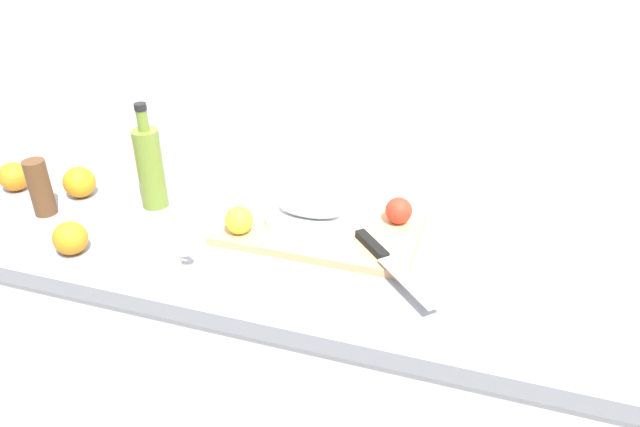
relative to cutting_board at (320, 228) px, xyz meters
name	(u,v)px	position (x,y,z in m)	size (l,w,h in m)	color
back_wall	(367,52)	(0.03, 0.28, 0.34)	(3.20, 0.05, 2.50)	silver
kitchen_counter	(326,385)	(0.03, -0.04, -0.46)	(2.00, 0.60, 0.90)	white
cutting_board	(320,228)	(0.00, 0.00, 0.00)	(0.45, 0.26, 0.02)	tan
white_plate	(310,218)	(-0.03, 0.01, 0.02)	(0.21, 0.21, 0.01)	white
fish_fillet	(310,208)	(-0.03, 0.01, 0.04)	(0.16, 0.07, 0.04)	#999E99
chef_knife	(385,257)	(0.17, -0.10, 0.02)	(0.22, 0.23, 0.02)	silver
lemon_0	(239,220)	(-0.16, -0.09, 0.04)	(0.06, 0.06, 0.06)	yellow
tomato_0	(399,211)	(0.17, 0.07, 0.04)	(0.06, 0.06, 0.06)	red
olive_oil_bottle	(150,166)	(-0.43, 0.00, 0.10)	(0.06, 0.06, 0.27)	olive
coffee_mug_0	(160,243)	(-0.28, -0.22, 0.04)	(0.12, 0.08, 0.11)	white
orange_0	(14,177)	(-0.83, -0.04, 0.03)	(0.08, 0.08, 0.08)	orange
orange_1	(70,238)	(-0.49, -0.24, 0.03)	(0.07, 0.07, 0.07)	orange
orange_2	(79,182)	(-0.64, -0.02, 0.03)	(0.08, 0.08, 0.08)	orange
pepper_mill	(40,188)	(-0.67, -0.12, 0.06)	(0.05, 0.05, 0.14)	brown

